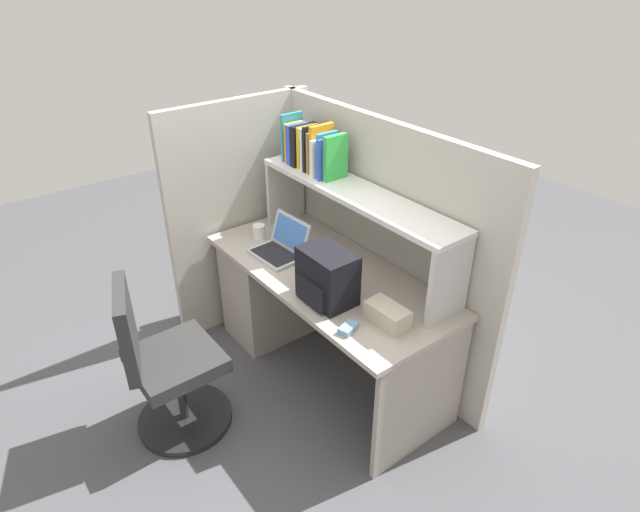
{
  "coord_description": "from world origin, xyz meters",
  "views": [
    {
      "loc": [
        2.04,
        -1.62,
        2.36
      ],
      "look_at": [
        0.0,
        -0.05,
        0.85
      ],
      "focal_mm": 30.15,
      "sensor_mm": 36.0,
      "label": 1
    }
  ],
  "objects": [
    {
      "name": "backpack",
      "position": [
        0.21,
        -0.17,
        0.87
      ],
      "size": [
        0.3,
        0.23,
        0.28
      ],
      "color": "black",
      "rests_on": "desk"
    },
    {
      "name": "paper_cup",
      "position": [
        -0.57,
        -0.09,
        0.78
      ],
      "size": [
        0.08,
        0.08,
        0.09
      ],
      "primitive_type": "cylinder",
      "color": "white",
      "rests_on": "desk"
    },
    {
      "name": "laptop",
      "position": [
        -0.32,
        -0.1,
        0.78
      ],
      "size": [
        0.33,
        0.28,
        0.22
      ],
      "color": "#B7BABF",
      "rests_on": "desk"
    },
    {
      "name": "tissue_box",
      "position": [
        0.56,
        -0.06,
        0.78
      ],
      "size": [
        0.22,
        0.13,
        0.1
      ],
      "primitive_type": "cube",
      "rotation": [
        0.0,
        0.0,
        0.04
      ],
      "color": "#BFB299",
      "rests_on": "desk"
    },
    {
      "name": "reference_books_on_shelf",
      "position": [
        -0.4,
        0.2,
        1.31
      ],
      "size": [
        0.44,
        0.19,
        0.29
      ],
      "color": "teal",
      "rests_on": "overhead_hutch"
    },
    {
      "name": "computer_mouse",
      "position": [
        0.49,
        -0.25,
        0.75
      ],
      "size": [
        0.09,
        0.12,
        0.03
      ],
      "primitive_type": "cube",
      "rotation": [
        0.0,
        0.0,
        0.3
      ],
      "color": "#7299C6",
      "rests_on": "desk"
    },
    {
      "name": "ground_plane",
      "position": [
        0.0,
        0.0,
        0.0
      ],
      "size": [
        8.0,
        8.0,
        0.0
      ],
      "primitive_type": "plane",
      "color": "#4C4C51"
    },
    {
      "name": "overhead_hutch",
      "position": [
        0.0,
        0.2,
        1.08
      ],
      "size": [
        1.44,
        0.28,
        0.45
      ],
      "color": "beige",
      "rests_on": "desk"
    },
    {
      "name": "desk",
      "position": [
        -0.39,
        0.0,
        0.4
      ],
      "size": [
        1.6,
        0.7,
        0.73
      ],
      "color": "#AAA093",
      "rests_on": "ground_plane"
    },
    {
      "name": "office_chair",
      "position": [
        -0.16,
        -0.96,
        0.39
      ],
      "size": [
        0.52,
        0.54,
        0.93
      ],
      "rotation": [
        0.0,
        0.0,
        2.81
      ],
      "color": "black",
      "rests_on": "ground_plane"
    },
    {
      "name": "cubicle_partition_rear",
      "position": [
        0.0,
        0.38,
        0.78
      ],
      "size": [
        1.84,
        0.05,
        1.55
      ],
      "primitive_type": "cube",
      "color": "#B2ADA0",
      "rests_on": "ground_plane"
    },
    {
      "name": "cubicle_partition_left",
      "position": [
        -0.85,
        -0.05,
        0.78
      ],
      "size": [
        0.05,
        1.06,
        1.55
      ],
      "primitive_type": "cube",
      "color": "#B2ADA0",
      "rests_on": "ground_plane"
    }
  ]
}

